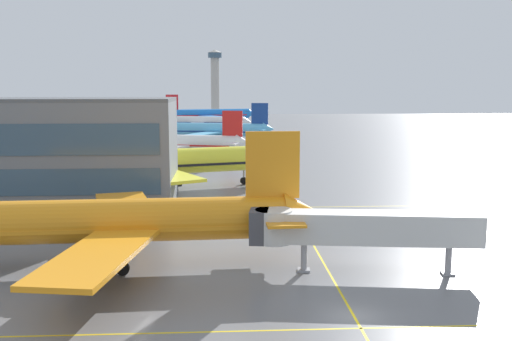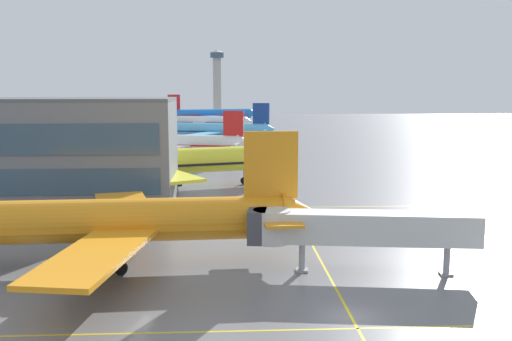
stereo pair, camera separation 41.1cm
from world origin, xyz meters
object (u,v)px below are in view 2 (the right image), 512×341
object	(u,v)px
airliner_far_right_stand	(205,121)
airliner_third_row	(175,143)
control_tower	(217,76)
airliner_far_left_stand	(212,130)
airliner_second_row	(157,162)
airliner_distant_taxiway	(210,114)
jet_bridge	(346,228)
airliner_front_gate	(107,221)

from	to	relation	value
airliner_far_right_stand	airliner_third_row	bearing A→B (deg)	-92.84
airliner_far_right_stand	control_tower	size ratio (longest dim) A/B	0.89
airliner_far_left_stand	airliner_far_right_stand	xyz separation A→B (m)	(-3.47, 44.68, -0.30)
airliner_second_row	airliner_far_right_stand	world-z (taller)	airliner_second_row
airliner_far_left_stand	airliner_third_row	bearing A→B (deg)	-101.83
airliner_far_left_stand	airliner_far_right_stand	distance (m)	44.81
airliner_third_row	airliner_distant_taxiway	size ratio (longest dim) A/B	0.86
airliner_third_row	airliner_far_right_stand	size ratio (longest dim) A/B	1.02
airliner_second_row	jet_bridge	xyz separation A→B (m)	(21.52, -43.00, -0.28)
airliner_front_gate	airliner_second_row	distance (m)	40.04
airliner_far_left_stand	airliner_distant_taxiway	world-z (taller)	airliner_distant_taxiway
airliner_third_row	control_tower	world-z (taller)	control_tower
airliner_far_right_stand	airliner_distant_taxiway	xyz separation A→B (m)	(0.86, 39.54, 0.67)
airliner_far_left_stand	control_tower	world-z (taller)	control_tower
airliner_second_row	airliner_distant_taxiway	bearing A→B (deg)	88.38
airliner_front_gate	jet_bridge	size ratio (longest dim) A/B	1.94
control_tower	airliner_distant_taxiway	bearing A→B (deg)	-90.75
airliner_front_gate	airliner_far_right_stand	world-z (taller)	airliner_front_gate
jet_bridge	control_tower	bearing A→B (deg)	92.83
airliner_front_gate	airliner_far_right_stand	xyz separation A→B (m)	(3.56, 158.47, -0.54)
airliner_front_gate	airliner_third_row	bearing A→B (deg)	90.30
airliner_far_right_stand	jet_bridge	world-z (taller)	airliner_far_right_stand
airliner_distant_taxiway	airliner_far_right_stand	bearing A→B (deg)	-91.25
airliner_third_row	airliner_second_row	bearing A→B (deg)	-89.45
airliner_distant_taxiway	control_tower	size ratio (longest dim) A/B	1.06
airliner_front_gate	control_tower	xyz separation A→B (m)	(5.91, 311.65, 17.98)
airliner_second_row	airliner_front_gate	bearing A→B (deg)	-89.93
airliner_front_gate	airliner_distant_taxiway	size ratio (longest dim) A/B	0.98
airliner_far_left_stand	jet_bridge	world-z (taller)	airliner_far_left_stand
airliner_third_row	airliner_distant_taxiway	world-z (taller)	airliner_distant_taxiway
airliner_third_row	jet_bridge	distance (m)	84.11
airliner_third_row	control_tower	xyz separation A→B (m)	(6.32, 233.40, 18.42)
airliner_second_row	airliner_distant_taxiway	xyz separation A→B (m)	(4.47, 157.98, -0.00)
airliner_distant_taxiway	jet_bridge	size ratio (longest dim) A/B	1.99
airliner_third_row	airliner_far_left_stand	size ratio (longest dim) A/B	0.94
airliner_third_row	jet_bridge	size ratio (longest dim) A/B	1.72
airliner_front_gate	airliner_third_row	size ratio (longest dim) A/B	1.13
airliner_front_gate	airliner_second_row	world-z (taller)	airliner_second_row
airliner_second_row	airliner_far_left_stand	bearing A→B (deg)	84.52
airliner_third_row	airliner_front_gate	bearing A→B (deg)	-89.70
airliner_second_row	control_tower	bearing A→B (deg)	88.74
airliner_second_row	airliner_third_row	xyz separation A→B (m)	(-0.37, 38.21, -0.57)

